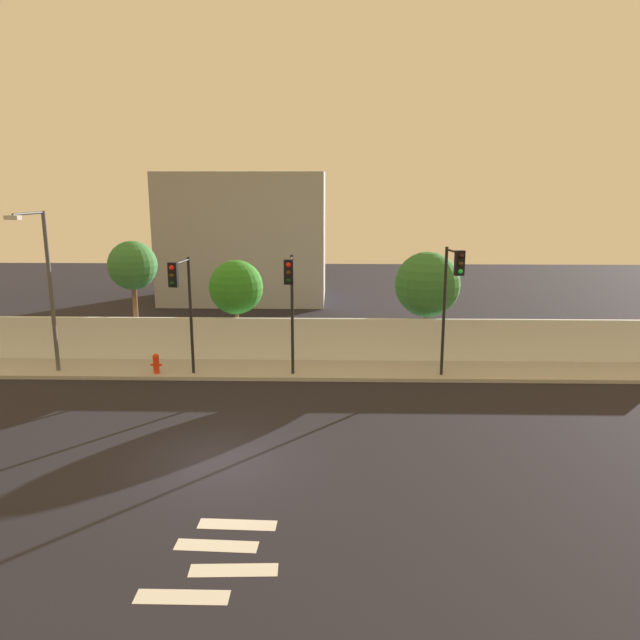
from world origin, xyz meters
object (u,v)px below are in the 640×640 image
object	(u,v)px
traffic_light_center	(452,286)
street_lamp_curbside	(45,279)
traffic_light_left	(182,293)
roadside_tree_leftmost	(133,266)
traffic_light_right	(290,291)
fire_hydrant	(156,363)
roadside_tree_midright	(428,285)
roadside_tree_midleft	(236,287)

from	to	relation	value
traffic_light_center	street_lamp_curbside	size ratio (longest dim) A/B	0.80
traffic_light_left	roadside_tree_leftmost	bearing A→B (deg)	128.15
traffic_light_left	roadside_tree_leftmost	size ratio (longest dim) A/B	0.91
traffic_light_right	fire_hydrant	xyz separation A→B (m)	(-5.40, 0.66, -3.02)
roadside_tree_midright	street_lamp_curbside	bearing A→B (deg)	-168.54
traffic_light_right	traffic_light_left	bearing A→B (deg)	-179.08
traffic_light_center	traffic_light_right	distance (m)	6.01
roadside_tree_leftmost	roadside_tree_midleft	xyz separation A→B (m)	(4.47, -0.00, -0.91)
roadside_tree_leftmost	roadside_tree_midright	world-z (taller)	roadside_tree_leftmost
traffic_light_right	roadside_tree_midleft	world-z (taller)	traffic_light_right
roadside_tree_leftmost	traffic_light_right	bearing A→B (deg)	-28.15
roadside_tree_midleft	traffic_light_right	bearing A→B (deg)	-55.26
street_lamp_curbside	roadside_tree_midleft	size ratio (longest dim) A/B	1.49
street_lamp_curbside	roadside_tree_midleft	world-z (taller)	street_lamp_curbside
roadside_tree_midleft	roadside_tree_leftmost	bearing A→B (deg)	180.00
roadside_tree_leftmost	roadside_tree_midright	distance (m)	12.77
roadside_tree_leftmost	street_lamp_curbside	bearing A→B (deg)	-128.23
traffic_light_right	roadside_tree_midright	world-z (taller)	traffic_light_right
traffic_light_center	roadside_tree_midleft	size ratio (longest dim) A/B	1.19
traffic_light_center	roadside_tree_midleft	xyz separation A→B (m)	(-8.64, 3.69, -0.75)
roadside_tree_midleft	roadside_tree_midright	size ratio (longest dim) A/B	0.92
traffic_light_center	roadside_tree_midright	distance (m)	3.75
traffic_light_right	fire_hydrant	distance (m)	6.22
traffic_light_left	street_lamp_curbside	distance (m)	5.53
street_lamp_curbside	fire_hydrant	size ratio (longest dim) A/B	7.90
traffic_light_left	roadside_tree_midright	size ratio (longest dim) A/B	1.00
traffic_light_left	traffic_light_right	size ratio (longest dim) A/B	0.98
traffic_light_right	roadside_tree_leftmost	world-z (taller)	roadside_tree_leftmost
fire_hydrant	roadside_tree_leftmost	distance (m)	4.92
traffic_light_right	roadside_tree_leftmost	distance (m)	8.06
street_lamp_curbside	roadside_tree_midleft	distance (m)	7.59
roadside_tree_leftmost	traffic_light_center	bearing A→B (deg)	-15.71
traffic_light_left	roadside_tree_midright	world-z (taller)	traffic_light_left
traffic_light_right	roadside_tree_leftmost	bearing A→B (deg)	151.85
traffic_light_center	fire_hydrant	size ratio (longest dim) A/B	6.28
roadside_tree_midright	traffic_light_right	bearing A→B (deg)	-146.08
traffic_light_left	street_lamp_curbside	size ratio (longest dim) A/B	0.73
traffic_light_center	traffic_light_left	bearing A→B (deg)	-178.98
street_lamp_curbside	traffic_light_right	bearing A→B (deg)	-4.34
traffic_light_left	roadside_tree_midright	bearing A→B (deg)	21.70
traffic_light_left	traffic_light_center	world-z (taller)	traffic_light_center
roadside_tree_midleft	traffic_light_center	bearing A→B (deg)	-23.11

